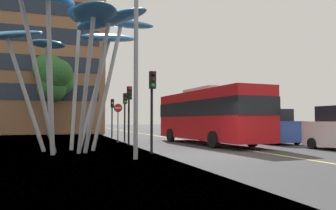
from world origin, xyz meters
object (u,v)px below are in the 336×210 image
at_px(leaf_sculpture, 70,27).
at_px(car_parked_mid, 272,128).
at_px(street_lamp, 146,41).
at_px(car_parked_far, 230,127).
at_px(traffic_light_island_mid, 125,106).
at_px(red_bus, 208,114).
at_px(traffic_light_kerb_near, 152,94).
at_px(traffic_light_opposite, 112,110).
at_px(car_side_street, 200,125).
at_px(no_entry_sign, 118,117).
at_px(traffic_light_kerb_far, 129,103).

relative_size(leaf_sculpture, car_parked_mid, 2.24).
bearing_deg(street_lamp, car_parked_mid, 30.15).
relative_size(leaf_sculpture, car_parked_far, 2.22).
height_order(traffic_light_island_mid, car_parked_far, traffic_light_island_mid).
height_order(red_bus, street_lamp, street_lamp).
bearing_deg(traffic_light_island_mid, car_parked_mid, -32.54).
distance_m(traffic_light_kerb_near, traffic_light_opposite, 15.60).
distance_m(car_parked_mid, car_side_street, 12.49).
distance_m(traffic_light_island_mid, no_entry_sign, 1.81).
bearing_deg(traffic_light_kerb_far, traffic_light_kerb_near, -89.65).
xyz_separation_m(car_parked_far, car_side_street, (-0.27, 5.71, 0.05)).
relative_size(leaf_sculpture, traffic_light_kerb_near, 2.49).
distance_m(traffic_light_kerb_far, street_lamp, 7.28).
bearing_deg(no_entry_sign, traffic_light_kerb_far, -88.01).
xyz_separation_m(red_bus, car_parked_mid, (4.36, -0.78, -0.93)).
xyz_separation_m(red_bus, traffic_light_island_mid, (-4.59, 4.92, 0.62)).
relative_size(traffic_light_island_mid, car_side_street, 0.82).
xyz_separation_m(leaf_sculpture, car_parked_mid, (13.20, 2.10, -5.13)).
height_order(red_bus, traffic_light_island_mid, red_bus).
xyz_separation_m(traffic_light_kerb_near, traffic_light_opposite, (0.50, 15.59, -0.20)).
bearing_deg(car_parked_far, leaf_sculpture, -147.10).
height_order(red_bus, leaf_sculpture, leaf_sculpture).
bearing_deg(car_parked_far, traffic_light_kerb_near, -132.41).
xyz_separation_m(car_parked_far, no_entry_sign, (-10.24, -2.50, 0.80)).
height_order(traffic_light_kerb_near, traffic_light_opposite, traffic_light_kerb_near).
bearing_deg(street_lamp, traffic_light_kerb_far, 84.00).
bearing_deg(traffic_light_island_mid, car_side_street, 36.39).
xyz_separation_m(car_parked_mid, car_parked_far, (0.53, 6.78, -0.06)).
bearing_deg(traffic_light_kerb_near, street_lamp, -113.72).
relative_size(leaf_sculpture, car_side_street, 2.14).
distance_m(red_bus, traffic_light_kerb_near, 7.29).
distance_m(car_parked_far, no_entry_sign, 10.57).
relative_size(traffic_light_kerb_near, traffic_light_opposite, 1.08).
relative_size(street_lamp, no_entry_sign, 2.73).
relative_size(traffic_light_kerb_far, street_lamp, 0.49).
bearing_deg(car_side_street, leaf_sculpture, -132.68).
bearing_deg(traffic_light_opposite, street_lamp, -94.15).
relative_size(traffic_light_island_mid, car_parked_far, 0.85).
height_order(traffic_light_opposite, car_parked_far, traffic_light_opposite).
bearing_deg(traffic_light_kerb_far, street_lamp, -96.00).
bearing_deg(car_parked_far, car_side_street, 92.72).
xyz_separation_m(red_bus, leaf_sculpture, (-8.84, -2.89, 4.20)).
distance_m(red_bus, car_parked_mid, 4.52).
distance_m(traffic_light_opposite, street_lamp, 17.51).
bearing_deg(no_entry_sign, leaf_sculpture, -118.65).
distance_m(red_bus, car_parked_far, 7.79).
height_order(leaf_sculpture, car_side_street, leaf_sculpture).
distance_m(traffic_light_opposite, no_entry_sign, 7.12).
distance_m(leaf_sculpture, traffic_light_kerb_near, 5.46).
bearing_deg(car_parked_mid, traffic_light_kerb_far, 174.50).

